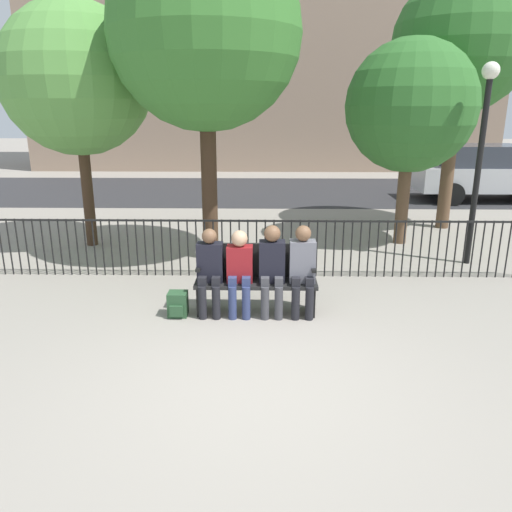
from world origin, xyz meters
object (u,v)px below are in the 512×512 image
at_px(tree_1, 462,45).
at_px(seated_person_3, 302,266).
at_px(tree_0, 77,79).
at_px(backpack, 178,304).
at_px(seated_person_0, 210,267).
at_px(tree_2, 411,107).
at_px(park_bench, 256,276).
at_px(lamp_post, 483,133).
at_px(seated_person_2, 272,265).
at_px(seated_person_1, 240,268).
at_px(tree_3, 205,33).
at_px(parked_car_0, 485,172).

bearing_deg(tree_1, seated_person_3, -125.16).
bearing_deg(tree_0, backpack, -56.49).
distance_m(seated_person_0, tree_2, 5.50).
distance_m(park_bench, lamp_post, 4.69).
xyz_separation_m(tree_2, lamp_post, (0.85, -1.38, -0.42)).
xyz_separation_m(seated_person_2, tree_0, (-3.59, 3.45, 2.48)).
relative_size(tree_0, tree_1, 0.85).
distance_m(seated_person_1, lamp_post, 4.87).
height_order(backpack, tree_3, tree_3).
xyz_separation_m(seated_person_0, parked_car_0, (7.19, 8.63, 0.19)).
distance_m(seated_person_2, seated_person_3, 0.40).
bearing_deg(tree_2, tree_1, 46.04).
distance_m(park_bench, tree_2, 5.11).
height_order(park_bench, backpack, park_bench).
xyz_separation_m(seated_person_0, lamp_post, (4.34, 2.35, 1.61)).
xyz_separation_m(lamp_post, parked_car_0, (2.86, 6.27, -1.42)).
distance_m(seated_person_1, seated_person_2, 0.43).
relative_size(tree_2, parked_car_0, 0.94).
height_order(tree_3, lamp_post, tree_3).
distance_m(tree_1, tree_2, 2.29).
relative_size(seated_person_3, tree_3, 0.22).
height_order(backpack, parked_car_0, parked_car_0).
distance_m(park_bench, seated_person_3, 0.65).
xyz_separation_m(seated_person_1, tree_2, (3.10, 3.74, 2.03)).
bearing_deg(tree_3, tree_1, 26.34).
bearing_deg(parked_car_0, tree_1, -124.03).
xyz_separation_m(seated_person_2, backpack, (-1.25, -0.09, -0.52)).
bearing_deg(tree_3, backpack, -93.44).
bearing_deg(seated_person_2, seated_person_0, -179.80).
bearing_deg(tree_3, tree_0, 161.12).
distance_m(seated_person_3, tree_3, 4.34).
relative_size(park_bench, lamp_post, 0.48).
height_order(park_bench, seated_person_0, seated_person_0).
distance_m(seated_person_0, tree_1, 7.75).
distance_m(park_bench, seated_person_2, 0.31).
xyz_separation_m(seated_person_2, parked_car_0, (6.37, 8.63, 0.16)).
xyz_separation_m(seated_person_1, tree_1, (4.43, 5.12, 3.28)).
bearing_deg(seated_person_1, backpack, -174.26).
xyz_separation_m(seated_person_1, tree_0, (-3.17, 3.45, 2.52)).
xyz_separation_m(seated_person_0, tree_3, (-0.27, 2.59, 3.18)).
relative_size(seated_person_0, tree_3, 0.21).
bearing_deg(lamp_post, park_bench, -149.19).
height_order(tree_0, lamp_post, tree_0).
bearing_deg(tree_0, tree_1, 12.38).
bearing_deg(park_bench, seated_person_3, -11.71).
height_order(seated_person_3, tree_2, tree_2).
height_order(backpack, tree_1, tree_1).
bearing_deg(lamp_post, tree_2, 121.49).
relative_size(seated_person_2, backpack, 3.70).
bearing_deg(backpack, tree_3, 86.56).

